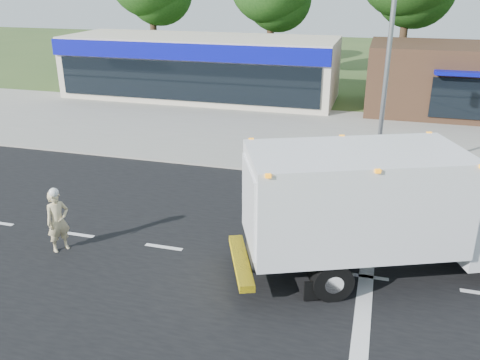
{
  "coord_description": "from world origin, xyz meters",
  "views": [
    {
      "loc": [
        2.9,
        -12.4,
        7.65
      ],
      "look_at": [
        -1.12,
        1.85,
        1.7
      ],
      "focal_mm": 38.0,
      "sensor_mm": 36.0,
      "label": 1
    }
  ],
  "objects": [
    {
      "name": "ems_box_truck",
      "position": [
        3.3,
        0.35,
        2.08
      ],
      "size": [
        8.46,
        5.42,
        3.6
      ],
      "rotation": [
        0.0,
        0.0,
        0.39
      ],
      "color": "black",
      "rests_on": "ground"
    },
    {
      "name": "lane_markings",
      "position": [
        1.35,
        -1.35,
        0.02
      ],
      "size": [
        55.2,
        7.0,
        0.01
      ],
      "color": "silver",
      "rests_on": "road_asphalt"
    },
    {
      "name": "emergency_worker",
      "position": [
        -5.91,
        -0.94,
        0.98
      ],
      "size": [
        0.75,
        0.83,
        2.01
      ],
      "rotation": [
        0.0,
        0.0,
        1.01
      ],
      "color": "#C6B384",
      "rests_on": "ground"
    },
    {
      "name": "retail_strip_mall",
      "position": [
        -9.0,
        19.93,
        2.01
      ],
      "size": [
        18.0,
        6.2,
        4.0
      ],
      "color": "beige",
      "rests_on": "ground"
    },
    {
      "name": "ground",
      "position": [
        0.0,
        0.0,
        0.0
      ],
      "size": [
        120.0,
        120.0,
        0.0
      ],
      "primitive_type": "plane",
      "color": "#385123",
      "rests_on": "ground"
    },
    {
      "name": "parking_apron",
      "position": [
        0.0,
        14.0,
        0.01
      ],
      "size": [
        60.0,
        9.0,
        0.02
      ],
      "primitive_type": "cube",
      "color": "gray",
      "rests_on": "ground"
    },
    {
      "name": "road_asphalt",
      "position": [
        0.0,
        0.0,
        0.0
      ],
      "size": [
        60.0,
        14.0,
        0.02
      ],
      "primitive_type": "cube",
      "color": "black",
      "rests_on": "ground"
    },
    {
      "name": "traffic_signal_pole",
      "position": [
        2.35,
        7.6,
        4.92
      ],
      "size": [
        3.51,
        0.25,
        8.0
      ],
      "color": "gray",
      "rests_on": "ground"
    },
    {
      "name": "brown_storefront",
      "position": [
        7.0,
        19.98,
        2.0
      ],
      "size": [
        10.0,
        6.7,
        4.0
      ],
      "color": "#382316",
      "rests_on": "ground"
    },
    {
      "name": "sidewalk",
      "position": [
        0.0,
        8.2,
        0.06
      ],
      "size": [
        60.0,
        2.4,
        0.12
      ],
      "primitive_type": "cube",
      "color": "gray",
      "rests_on": "ground"
    }
  ]
}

